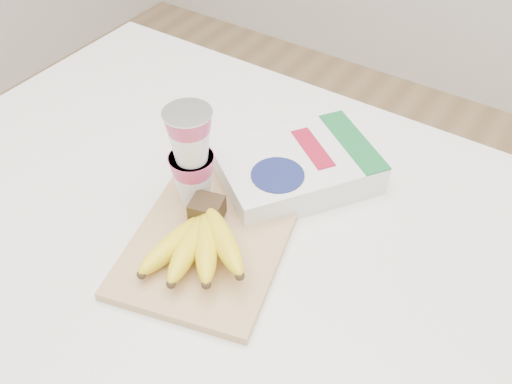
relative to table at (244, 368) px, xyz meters
The scene contains 5 objects.
table is the anchor object (origin of this frame).
cutting_board 0.47m from the table, 100.58° to the right, with size 0.22×0.31×0.02m, color tan.
bananas 0.51m from the table, 93.29° to the right, with size 0.16×0.18×0.06m.
yogurt_stack 0.58m from the table, behind, with size 0.08×0.08×0.17m.
cereal_box 0.51m from the table, 79.12° to the left, with size 0.29×0.31×0.06m.
Camera 1 is at (0.37, -0.51, 1.59)m, focal length 40.00 mm.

